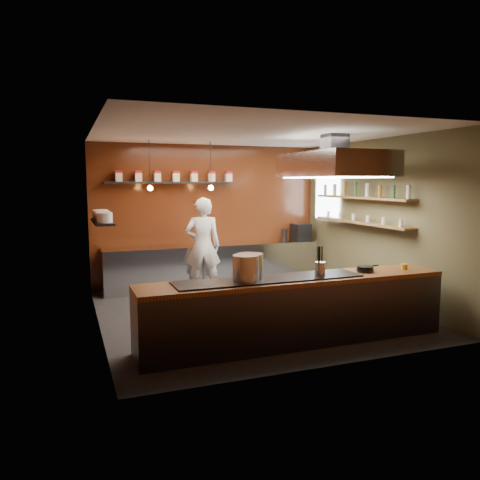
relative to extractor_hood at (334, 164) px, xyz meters
name	(u,v)px	position (x,y,z in m)	size (l,w,h in m)	color
floor	(252,312)	(-1.30, 0.40, -2.51)	(5.00, 5.00, 0.00)	black
back_wall	(209,215)	(-1.30, 2.90, -1.01)	(5.00, 5.00, 0.00)	#3B170A
left_wall	(96,231)	(-3.80, 0.40, -1.01)	(5.00, 5.00, 0.00)	#3B170A
right_wall	(377,221)	(1.20, 0.40, -1.01)	(5.00, 5.00, 0.00)	brown
ceiling	(253,134)	(-1.30, 0.40, 0.49)	(5.00, 5.00, 0.00)	silver
window_pane	(327,196)	(1.15, 2.10, -0.61)	(1.00, 1.00, 0.00)	white
prep_counter	(214,265)	(-1.30, 2.57, -2.06)	(4.60, 0.65, 0.90)	silver
pass_counter	(296,310)	(-1.30, -1.20, -2.04)	(4.40, 0.72, 0.94)	#38383D
tin_shelf	(169,183)	(-2.20, 2.76, -0.31)	(2.60, 0.26, 0.04)	black
plate_shelf	(102,222)	(-3.64, 1.40, -0.96)	(0.30, 1.40, 0.04)	black
bottle_shelf_upper	(361,198)	(1.04, 0.70, -0.59)	(0.26, 2.80, 0.04)	olive
bottle_shelf_lower	(360,222)	(1.04, 0.70, -1.06)	(0.26, 2.80, 0.04)	olive
extractor_hood	(334,164)	(0.00, 0.00, 0.00)	(1.20, 2.00, 0.72)	#38383D
pendant_left	(150,185)	(-2.70, 2.10, -0.35)	(0.10, 0.10, 0.95)	black
pendant_right	(211,185)	(-1.50, 2.10, -0.35)	(0.10, 0.10, 0.95)	black
storage_tins	(176,176)	(-2.05, 2.76, -0.17)	(2.43, 0.13, 0.22)	beige
plate_stacks	(102,216)	(-3.64, 1.40, -0.86)	(0.26, 1.16, 0.16)	silver
bottles	(361,190)	(1.04, 0.70, -0.45)	(0.06, 2.66, 0.24)	silver
wine_glasses	(360,218)	(1.04, 0.70, -0.97)	(0.07, 2.37, 0.13)	silver
stockpot_large	(246,268)	(-2.05, -1.23, -1.40)	(0.35, 0.35, 0.34)	silver
stockpot_small	(250,266)	(-1.95, -1.12, -1.40)	(0.36, 0.36, 0.33)	#B5B7BC
utensil_crock	(320,269)	(-0.96, -1.25, -1.47)	(0.14, 0.14, 0.18)	#B2B5B9
frying_pan	(365,268)	(-0.17, -1.19, -1.53)	(0.41, 0.25, 0.06)	black
butter_jar	(404,267)	(0.48, -1.24, -1.54)	(0.10, 0.10, 0.09)	gold
espresso_machine	(301,232)	(0.80, 2.64, -1.42)	(0.37, 0.35, 0.37)	black
chef	(203,246)	(-1.69, 2.06, -1.55)	(0.70, 0.46, 1.91)	white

